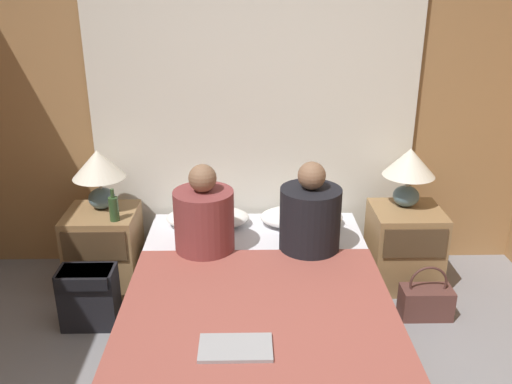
# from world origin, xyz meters

# --- Properties ---
(wall_back) EXTENTS (4.14, 0.06, 2.50)m
(wall_back) POSITION_xyz_m (0.00, 1.99, 1.25)
(wall_back) COLOR #A37547
(wall_back) RESTS_ON ground_plane
(curtain_panel) EXTENTS (2.51, 0.02, 2.35)m
(curtain_panel) POSITION_xyz_m (0.00, 1.92, 1.17)
(curtain_panel) COLOR silver
(curtain_panel) RESTS_ON ground_plane
(bed) EXTENTS (1.51, 2.04, 0.42)m
(bed) POSITION_xyz_m (0.00, 0.85, 0.21)
(bed) COLOR #99754C
(bed) RESTS_ON ground_plane
(nightstand_left) EXTENTS (0.48, 0.46, 0.58)m
(nightstand_left) POSITION_xyz_m (-1.06, 1.55, 0.29)
(nightstand_left) COLOR #937047
(nightstand_left) RESTS_ON ground_plane
(nightstand_right) EXTENTS (0.48, 0.46, 0.58)m
(nightstand_right) POSITION_xyz_m (1.06, 1.55, 0.29)
(nightstand_right) COLOR #937047
(nightstand_right) RESTS_ON ground_plane
(lamp_left) EXTENTS (0.36, 0.36, 0.42)m
(lamp_left) POSITION_xyz_m (-1.06, 1.63, 0.86)
(lamp_left) COLOR slate
(lamp_left) RESTS_ON nightstand_left
(lamp_right) EXTENTS (0.36, 0.36, 0.42)m
(lamp_right) POSITION_xyz_m (1.06, 1.63, 0.86)
(lamp_right) COLOR slate
(lamp_right) RESTS_ON nightstand_right
(pillow_left) EXTENTS (0.59, 0.36, 0.12)m
(pillow_left) POSITION_xyz_m (-0.33, 1.65, 0.48)
(pillow_left) COLOR white
(pillow_left) RESTS_ON bed
(pillow_right) EXTENTS (0.59, 0.36, 0.12)m
(pillow_right) POSITION_xyz_m (0.33, 1.65, 0.48)
(pillow_right) COLOR white
(pillow_right) RESTS_ON bed
(blanket_on_bed) EXTENTS (1.45, 1.35, 0.03)m
(blanket_on_bed) POSITION_xyz_m (0.00, 0.54, 0.44)
(blanket_on_bed) COLOR #994C42
(blanket_on_bed) RESTS_ON bed
(person_left_in_bed) EXTENTS (0.38, 0.38, 0.59)m
(person_left_in_bed) POSITION_xyz_m (-0.33, 1.25, 0.66)
(person_left_in_bed) COLOR brown
(person_left_in_bed) RESTS_ON bed
(person_right_in_bed) EXTENTS (0.39, 0.39, 0.60)m
(person_right_in_bed) POSITION_xyz_m (0.34, 1.25, 0.66)
(person_right_in_bed) COLOR black
(person_right_in_bed) RESTS_ON bed
(beer_bottle_on_left_stand) EXTENTS (0.06, 0.06, 0.22)m
(beer_bottle_on_left_stand) POSITION_xyz_m (-0.93, 1.42, 0.66)
(beer_bottle_on_left_stand) COLOR #2D4C28
(beer_bottle_on_left_stand) RESTS_ON nightstand_left
(laptop_on_bed) EXTENTS (0.34, 0.20, 0.02)m
(laptop_on_bed) POSITION_xyz_m (-0.11, 0.22, 0.46)
(laptop_on_bed) COLOR #9EA0A5
(laptop_on_bed) RESTS_ON blanket_on_bed
(backpack_on_floor) EXTENTS (0.35, 0.22, 0.40)m
(backpack_on_floor) POSITION_xyz_m (-1.05, 1.07, 0.23)
(backpack_on_floor) COLOR black
(backpack_on_floor) RESTS_ON ground_plane
(handbag_on_floor) EXTENTS (0.33, 0.17, 0.37)m
(handbag_on_floor) POSITION_xyz_m (1.11, 1.13, 0.11)
(handbag_on_floor) COLOR brown
(handbag_on_floor) RESTS_ON ground_plane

